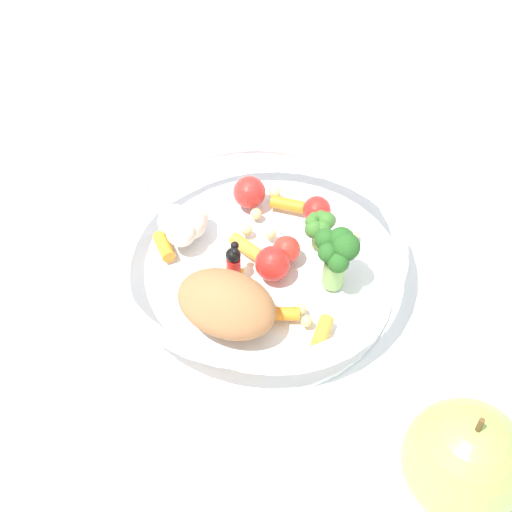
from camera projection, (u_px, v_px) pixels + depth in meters
ground_plane at (259, 291)px, 0.64m from camera, size 2.40×2.40×0.00m
food_container at (253, 258)px, 0.62m from camera, size 0.25×0.25×0.07m
loose_apple at (464, 460)px, 0.49m from camera, size 0.08×0.08×0.09m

